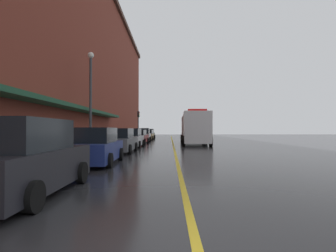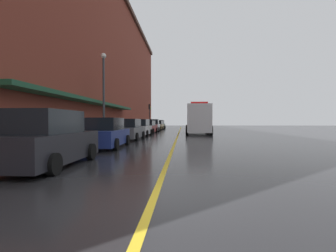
% 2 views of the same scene
% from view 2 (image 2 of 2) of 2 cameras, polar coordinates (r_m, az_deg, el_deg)
% --- Properties ---
extents(ground_plane, '(112.00, 112.00, 0.00)m').
position_cam_2_polar(ground_plane, '(29.68, 2.44, -1.79)').
color(ground_plane, '#232326').
extents(sidewalk_left, '(2.40, 70.00, 0.15)m').
position_cam_2_polar(sidewalk_left, '(30.44, -9.31, -1.59)').
color(sidewalk_left, '#ADA8A0').
rests_on(sidewalk_left, ground).
extents(lane_center_stripe, '(0.16, 70.00, 0.01)m').
position_cam_2_polar(lane_center_stripe, '(29.68, 2.44, -1.78)').
color(lane_center_stripe, gold).
rests_on(lane_center_stripe, ground).
extents(brick_building_left, '(9.88, 64.00, 18.35)m').
position_cam_2_polar(brick_building_left, '(32.10, -19.84, 14.90)').
color(brick_building_left, maroon).
rests_on(brick_building_left, ground).
extents(parked_car_0, '(2.15, 4.60, 1.89)m').
position_cam_2_polar(parked_car_0, '(9.25, -26.18, -3.00)').
color(parked_car_0, black).
rests_on(parked_car_0, ground).
extents(parked_car_1, '(2.22, 4.70, 1.71)m').
position_cam_2_polar(parked_car_1, '(14.64, -14.27, -1.72)').
color(parked_car_1, navy).
rests_on(parked_car_1, ground).
extents(parked_car_2, '(2.18, 4.24, 1.71)m').
position_cam_2_polar(parked_car_2, '(20.51, -9.12, -0.89)').
color(parked_car_2, '#595B60').
rests_on(parked_car_2, ground).
extents(parked_car_3, '(2.15, 4.16, 1.72)m').
position_cam_2_polar(parked_car_3, '(25.77, -6.46, -0.46)').
color(parked_car_3, silver).
rests_on(parked_car_3, ground).
extents(parked_car_4, '(2.20, 4.89, 1.58)m').
position_cam_2_polar(parked_car_4, '(31.32, -4.75, -0.27)').
color(parked_car_4, maroon).
rests_on(parked_car_4, ground).
extents(parked_car_5, '(2.09, 4.63, 1.78)m').
position_cam_2_polar(parked_car_5, '(36.84, -3.43, 0.08)').
color(parked_car_5, silver).
rests_on(parked_car_5, ground).
extents(parked_car_6, '(2.14, 4.56, 1.59)m').
position_cam_2_polar(parked_car_6, '(42.27, -2.45, 0.11)').
color(parked_car_6, '#A5844C').
rests_on(parked_car_6, ground).
extents(parked_car_7, '(2.13, 4.26, 1.70)m').
position_cam_2_polar(parked_car_7, '(47.92, -1.97, 0.29)').
color(parked_car_7, '#2D5133').
rests_on(parked_car_7, ground).
extents(box_truck, '(3.04, 9.09, 3.58)m').
position_cam_2_polar(box_truck, '(29.94, 6.95, 1.50)').
color(box_truck, silver).
rests_on(box_truck, ground).
extents(parking_meter_0, '(0.14, 0.18, 1.33)m').
position_cam_2_polar(parking_meter_0, '(24.08, -10.69, 0.03)').
color(parking_meter_0, '#4C4C51').
rests_on(parking_meter_0, sidewalk_left).
extents(parking_meter_1, '(0.14, 0.18, 1.33)m').
position_cam_2_polar(parking_meter_1, '(47.65, -3.58, 0.60)').
color(parking_meter_1, '#4C4C51').
rests_on(parking_meter_1, sidewalk_left).
extents(street_lamp_left, '(0.44, 0.44, 6.94)m').
position_cam_2_polar(street_lamp_left, '(21.13, -14.66, 8.93)').
color(street_lamp_left, '#33383D').
rests_on(street_lamp_left, sidewalk_left).
extents(traffic_light_near, '(0.38, 0.36, 4.30)m').
position_cam_2_polar(traffic_light_near, '(42.89, -4.30, 3.34)').
color(traffic_light_near, '#232326').
rests_on(traffic_light_near, sidewalk_left).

